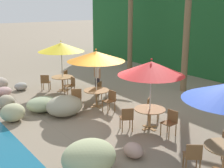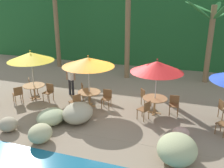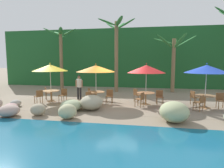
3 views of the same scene
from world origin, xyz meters
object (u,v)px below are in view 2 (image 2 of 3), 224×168
dining_table_yellow (34,87)px  dining_table_red (155,101)px  chair_yellow_left (18,93)px  chair_red_seaward (174,104)px  chair_blue_inland (223,108)px  chair_yellow_seaward (49,91)px  palm_tree_third (211,28)px  chair_orange_seaward (107,97)px  palm_tree_nearest (56,15)px  umbrella_yellow (31,57)px  chair_yellow_inland (31,84)px  umbrella_orange (88,62)px  chair_orange_inland (84,90)px  palm_tree_second (128,13)px  chair_orange_left (76,101)px  chair_red_inland (145,96)px  waiter_in_white (71,77)px  dining_table_orange (89,94)px  umbrella_red (157,67)px  chair_red_left (145,109)px

dining_table_yellow → dining_table_red: 6.17m
chair_yellow_left → chair_red_seaward: size_ratio=1.00×
chair_blue_inland → chair_red_seaward: bearing=-175.0°
chair_red_seaward → chair_yellow_seaward: bearing=-176.3°
dining_table_red → dining_table_yellow: bearing=-177.6°
palm_tree_third → chair_red_seaward: bearing=-105.1°
chair_orange_seaward → palm_tree_nearest: palm_tree_nearest is taller
umbrella_yellow → palm_tree_third: bearing=33.9°
chair_yellow_inland → umbrella_orange: bearing=-8.7°
chair_orange_seaward → chair_orange_inland: size_ratio=1.00×
umbrella_yellow → palm_tree_second: bearing=54.2°
dining_table_red → chair_orange_left: bearing=-164.0°
chair_orange_left → chair_red_inland: same height
umbrella_yellow → waiter_in_white: umbrella_yellow is taller
chair_orange_seaward → umbrella_orange: bearing=-171.4°
chair_yellow_left → chair_red_inland: 6.23m
chair_blue_inland → palm_tree_second: 7.85m
chair_blue_inland → waiter_in_white: 7.52m
chair_yellow_left → umbrella_orange: 3.95m
dining_table_yellow → palm_tree_nearest: 7.08m
dining_table_yellow → chair_yellow_left: chair_yellow_left is taller
chair_orange_seaward → chair_orange_inland: (-1.40, 0.52, 0.00)m
chair_yellow_inland → chair_orange_inland: same height
chair_blue_inland → palm_tree_nearest: palm_tree_nearest is taller
umbrella_yellow → dining_table_red: (6.16, 0.26, -1.62)m
dining_table_orange → dining_table_red: same height
chair_yellow_inland → chair_orange_seaward: 4.52m
chair_yellow_seaward → umbrella_red: 5.57m
dining_table_orange → chair_red_seaward: (3.95, 0.37, -0.10)m
chair_yellow_inland → chair_red_seaward: same height
chair_yellow_seaward → dining_table_orange: 2.20m
chair_yellow_inland → chair_yellow_left: (0.17, -1.35, 0.00)m
dining_table_orange → dining_table_red: bearing=3.8°
dining_table_yellow → chair_yellow_seaward: bearing=1.2°
palm_tree_nearest → palm_tree_third: (10.40, -0.35, -0.51)m
chair_orange_seaward → palm_tree_nearest: 8.91m
palm_tree_nearest → dining_table_yellow: bearing=-71.8°
umbrella_red → chair_red_left: (-0.28, -0.81, -1.68)m
chair_red_inland → palm_tree_nearest: 9.71m
chair_orange_inland → umbrella_orange: bearing=-49.6°
dining_table_orange → chair_orange_seaward: (0.85, 0.13, -0.10)m
chair_red_inland → palm_tree_second: (-1.99, 4.09, 3.56)m
umbrella_orange → chair_orange_inland: (-0.55, 0.65, -1.69)m
chair_orange_seaward → palm_tree_third: bearing=50.5°
chair_orange_left → dining_table_red: (3.45, 0.99, 0.10)m
chair_orange_inland → chair_red_inland: (3.08, 0.18, 0.00)m
chair_yellow_seaward → dining_table_red: chair_yellow_seaward is taller
chair_red_seaward → umbrella_red: bearing=-169.2°
umbrella_yellow → dining_table_orange: bearing=1.0°
chair_yellow_inland → chair_yellow_left: same height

